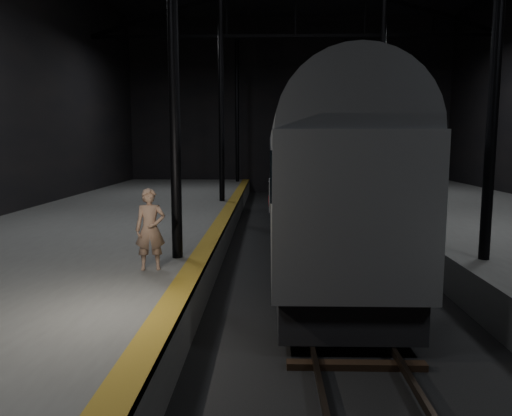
{
  "coord_description": "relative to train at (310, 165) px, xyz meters",
  "views": [
    {
      "loc": [
        -1.52,
        -16.18,
        3.88
      ],
      "look_at": [
        -1.88,
        -2.09,
        2.0
      ],
      "focal_mm": 35.0,
      "sensor_mm": 36.0,
      "label": 1
    }
  ],
  "objects": [
    {
      "name": "track",
      "position": [
        0.0,
        -2.23,
        -2.94
      ],
      "size": [
        2.4,
        43.0,
        0.24
      ],
      "color": "#3F3328",
      "rests_on": "ground"
    },
    {
      "name": "train",
      "position": [
        0.0,
        0.0,
        0.0
      ],
      "size": [
        3.02,
        20.18,
        5.39
      ],
      "color": "#ADB0B6",
      "rests_on": "ground"
    },
    {
      "name": "ground",
      "position": [
        0.0,
        -2.23,
        -3.01
      ],
      "size": [
        44.0,
        44.0,
        0.0
      ],
      "primitive_type": "plane",
      "color": "black",
      "rests_on": "ground"
    },
    {
      "name": "tactile_strip",
      "position": [
        -3.25,
        -2.23,
        -2.0
      ],
      "size": [
        0.5,
        43.8,
        0.01
      ],
      "primitive_type": "cube",
      "color": "olive",
      "rests_on": "platform_left"
    },
    {
      "name": "woman",
      "position": [
        -4.18,
        -7.43,
        -1.09
      ],
      "size": [
        0.75,
        0.56,
        1.84
      ],
      "primitive_type": "imported",
      "rotation": [
        0.0,
        0.0,
        0.2
      ],
      "color": "#97735C",
      "rests_on": "platform_left"
    },
    {
      "name": "platform_left",
      "position": [
        -7.5,
        -2.23,
        -2.51
      ],
      "size": [
        9.0,
        43.8,
        1.0
      ],
      "primitive_type": "cube",
      "color": "#4D4D4B",
      "rests_on": "ground"
    }
  ]
}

